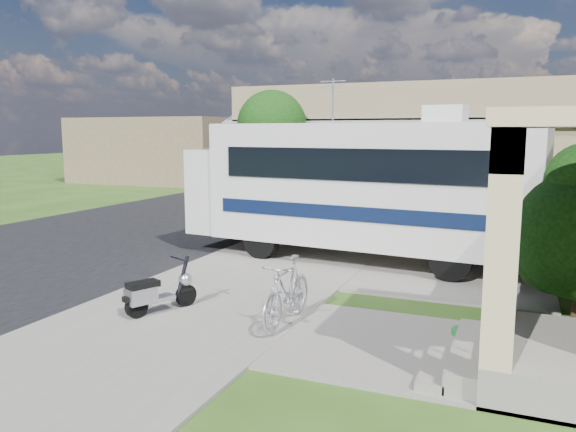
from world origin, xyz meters
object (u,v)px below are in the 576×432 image
at_px(bicycle, 287,295).
at_px(garden_hose, 467,339).
at_px(van, 313,172).
at_px(scooter, 157,293).
at_px(motorhome, 361,184).
at_px(pickup_truck, 272,185).

distance_m(bicycle, garden_hose, 2.82).
height_order(bicycle, van, van).
bearing_deg(scooter, motorhome, 93.97).
distance_m(bicycle, pickup_truck, 15.65).
bearing_deg(garden_hose, motorhome, 121.28).
distance_m(pickup_truck, garden_hose, 16.76).
relative_size(bicycle, van, 0.28).
bearing_deg(van, pickup_truck, -80.32).
bearing_deg(bicycle, garden_hose, 7.36).
bearing_deg(pickup_truck, motorhome, 132.82).
height_order(bicycle, pickup_truck, pickup_truck).
height_order(scooter, bicycle, bicycle).
bearing_deg(motorhome, scooter, -104.99).
relative_size(pickup_truck, garden_hose, 13.75).
xyz_separation_m(scooter, pickup_truck, (-4.35, 14.50, 0.45)).
relative_size(pickup_truck, van, 0.98).
relative_size(scooter, bicycle, 0.74).
bearing_deg(van, motorhome, -61.69).
bearing_deg(bicycle, van, 109.69).
xyz_separation_m(van, garden_hose, (10.04, -20.93, -0.83)).
distance_m(motorhome, scooter, 6.14).
relative_size(scooter, van, 0.21).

